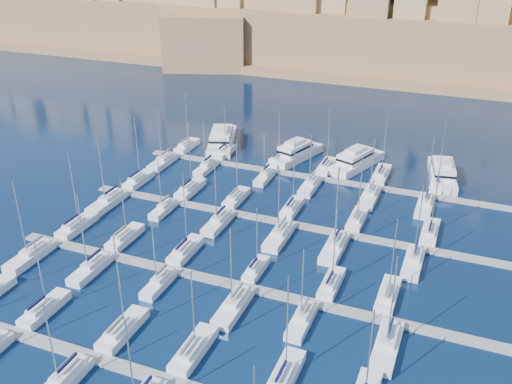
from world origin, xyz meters
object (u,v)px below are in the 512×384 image
at_px(sailboat_2, 122,330).
at_px(motor_yacht_b, 296,152).
at_px(motor_yacht_a, 222,139).
at_px(motor_yacht_d, 442,173).
at_px(motor_yacht_c, 356,160).
at_px(sailboat_4, 284,376).

relative_size(sailboat_2, motor_yacht_b, 0.95).
xyz_separation_m(motor_yacht_a, motor_yacht_d, (54.06, -1.19, -0.00)).
relative_size(motor_yacht_a, motor_yacht_d, 1.15).
bearing_deg(motor_yacht_d, motor_yacht_b, -179.10).
distance_m(motor_yacht_b, motor_yacht_c, 14.48).
relative_size(motor_yacht_b, motor_yacht_d, 0.94).
bearing_deg(motor_yacht_c, sailboat_2, -103.68).
xyz_separation_m(sailboat_2, motor_yacht_c, (17.03, 70.00, 0.96)).
distance_m(sailboat_2, sailboat_4, 23.87).
relative_size(sailboat_2, motor_yacht_d, 0.90).
relative_size(sailboat_4, motor_yacht_d, 0.89).
xyz_separation_m(sailboat_4, motor_yacht_d, (12.37, 70.10, 0.97)).
bearing_deg(motor_yacht_d, sailboat_4, -100.01).
bearing_deg(motor_yacht_b, sailboat_4, -72.97).
bearing_deg(motor_yacht_b, motor_yacht_a, 175.18).
distance_m(sailboat_4, motor_yacht_a, 82.58).
distance_m(motor_yacht_a, motor_yacht_b, 20.45).
bearing_deg(motor_yacht_a, motor_yacht_c, -2.05).
relative_size(motor_yacht_c, motor_yacht_d, 1.00).
height_order(sailboat_2, motor_yacht_b, sailboat_2).
relative_size(sailboat_4, motor_yacht_b, 0.95).
bearing_deg(sailboat_4, motor_yacht_c, 95.57).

